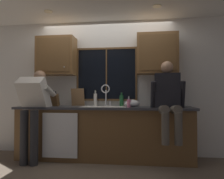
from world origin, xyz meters
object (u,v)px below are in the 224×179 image
object	(u,v)px
bottle_green_glass	(95,99)
knife_block	(55,100)
person_sitting_on_counter	(168,96)
person_standing	(34,105)
soap_dispenser	(129,103)
cutting_board	(78,97)
bottle_tall_clear	(122,100)
mixing_bowl	(132,103)

from	to	relation	value
bottle_green_glass	knife_block	bearing A→B (deg)	-167.16
person_sitting_on_counter	person_standing	bearing A→B (deg)	-178.78
person_standing	bottle_green_glass	world-z (taller)	person_standing
soap_dispenser	person_sitting_on_counter	bearing A→B (deg)	-11.22
knife_block	cutting_board	distance (m)	0.42
soap_dispenser	bottle_tall_clear	xyz separation A→B (m)	(-0.15, 0.33, 0.04)
person_standing	bottle_tall_clear	distance (m)	1.53
mixing_bowl	bottle_tall_clear	distance (m)	0.30
knife_block	mixing_bowl	distance (m)	1.43
person_standing	bottle_tall_clear	xyz separation A→B (m)	(1.45, 0.50, 0.06)
person_standing	mixing_bowl	bearing A→B (deg)	9.71
knife_block	bottle_tall_clear	bearing A→B (deg)	5.86
mixing_bowl	person_sitting_on_counter	bearing A→B (deg)	-22.10
person_sitting_on_counter	knife_block	distance (m)	2.03
person_standing	soap_dispenser	xyz separation A→B (m)	(1.59, 0.17, 0.03)
knife_block	bottle_green_glass	bearing A→B (deg)	12.84
knife_block	cutting_board	world-z (taller)	cutting_board
person_standing	bottle_green_glass	distance (m)	1.09
cutting_board	bottle_tall_clear	bearing A→B (deg)	-2.18
bottle_tall_clear	person_sitting_on_counter	bearing A→B (deg)	-30.42
soap_dispenser	bottle_green_glass	world-z (taller)	bottle_green_glass
person_standing	bottle_green_glass	bearing A→B (deg)	29.71
bottle_tall_clear	cutting_board	bearing A→B (deg)	177.82
soap_dispenser	bottle_tall_clear	size ratio (longest dim) A/B	0.73
bottle_green_glass	mixing_bowl	bearing A→B (deg)	-20.47
mixing_bowl	bottle_tall_clear	bearing A→B (deg)	131.81
bottle_green_glass	bottle_tall_clear	size ratio (longest dim) A/B	1.17
cutting_board	bottle_tall_clear	xyz separation A→B (m)	(0.84, -0.03, -0.06)
person_standing	person_sitting_on_counter	world-z (taller)	person_sitting_on_counter
mixing_bowl	soap_dispenser	bearing A→B (deg)	-114.47
mixing_bowl	bottle_green_glass	distance (m)	0.75
person_standing	soap_dispenser	size ratio (longest dim) A/B	8.33
person_standing	mixing_bowl	size ratio (longest dim) A/B	5.91
mixing_bowl	bottle_tall_clear	size ratio (longest dim) A/B	1.02
soap_dispenser	bottle_green_glass	size ratio (longest dim) A/B	0.62
person_sitting_on_counter	bottle_tall_clear	distance (m)	0.90
knife_block	bottle_tall_clear	world-z (taller)	knife_block
cutting_board	soap_dispenser	world-z (taller)	cutting_board
cutting_board	bottle_tall_clear	world-z (taller)	cutting_board
person_standing	cutting_board	xyz separation A→B (m)	(0.61, 0.53, 0.12)
person_standing	knife_block	xyz separation A→B (m)	(0.22, 0.38, 0.07)
soap_dispenser	bottle_tall_clear	world-z (taller)	bottle_tall_clear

